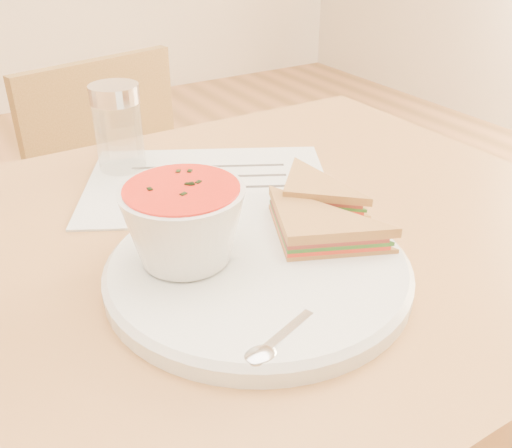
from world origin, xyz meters
TOP-DOWN VIEW (x-y plane):
  - chair_far at (0.14, 0.50)m, footprint 0.43×0.43m
  - plate at (0.03, -0.09)m, footprint 0.31×0.31m
  - soup_bowl at (-0.03, -0.05)m, footprint 0.15×0.15m
  - sandwich_half_a at (0.05, -0.11)m, footprint 0.15×0.15m
  - sandwich_half_b at (0.09, -0.04)m, footprint 0.14×0.14m
  - spoon at (-0.00, -0.20)m, footprint 0.15×0.08m
  - paper_menu at (0.09, 0.13)m, footprint 0.40×0.37m
  - condiment_shaker at (0.01, 0.24)m, footprint 0.07×0.07m

SIDE VIEW (x-z plane):
  - chair_far at x=0.14m, z-range 0.00..0.81m
  - paper_menu at x=0.09m, z-range 0.75..0.75m
  - plate at x=0.03m, z-range 0.75..0.77m
  - spoon at x=0.00m, z-range 0.77..0.77m
  - sandwich_half_a at x=0.05m, z-range 0.77..0.80m
  - sandwich_half_b at x=0.09m, z-range 0.78..0.81m
  - soup_bowl at x=-0.03m, z-range 0.77..0.85m
  - condiment_shaker at x=0.01m, z-range 0.75..0.87m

